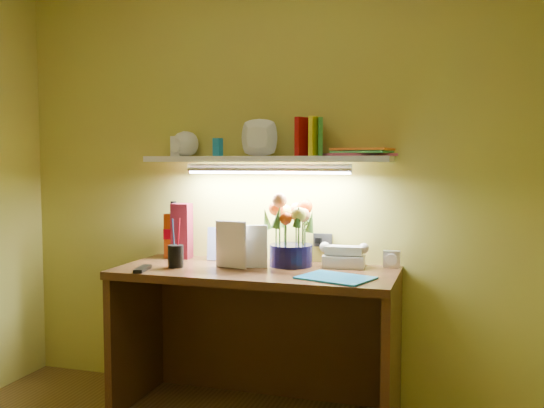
# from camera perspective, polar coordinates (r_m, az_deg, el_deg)

# --- Properties ---
(desk) EXTENTS (1.40, 0.60, 0.75)m
(desk) POSITION_cam_1_polar(r_m,az_deg,el_deg) (3.14, -1.55, -12.88)
(desk) COLOR #37220F
(desk) RESTS_ON ground
(flower_bouquet) EXTENTS (0.32, 0.32, 0.39)m
(flower_bouquet) POSITION_cam_1_polar(r_m,az_deg,el_deg) (3.11, 1.80, -2.30)
(flower_bouquet) COLOR #100E38
(flower_bouquet) RESTS_ON desk
(telephone) EXTENTS (0.22, 0.17, 0.12)m
(telephone) POSITION_cam_1_polar(r_m,az_deg,el_deg) (3.11, 6.81, -4.78)
(telephone) COLOR beige
(telephone) RESTS_ON desk
(desk_clock) EXTENTS (0.09, 0.05, 0.09)m
(desk_clock) POSITION_cam_1_polar(r_m,az_deg,el_deg) (3.14, 11.21, -5.10)
(desk_clock) COLOR silver
(desk_clock) RESTS_ON desk
(whisky_bottle) EXTENTS (0.09, 0.09, 0.32)m
(whisky_bottle) POSITION_cam_1_polar(r_m,az_deg,el_deg) (3.42, -9.23, -2.39)
(whisky_bottle) COLOR #A9380E
(whisky_bottle) RESTS_ON desk
(whisky_box) EXTENTS (0.11, 0.11, 0.31)m
(whisky_box) POSITION_cam_1_polar(r_m,az_deg,el_deg) (3.39, -8.47, -2.52)
(whisky_box) COLOR maroon
(whisky_box) RESTS_ON desk
(pen_cup) EXTENTS (0.10, 0.10, 0.19)m
(pen_cup) POSITION_cam_1_polar(r_m,az_deg,el_deg) (3.12, -9.06, -4.16)
(pen_cup) COLOR black
(pen_cup) RESTS_ON desk
(art_card) EXTENTS (0.18, 0.07, 0.18)m
(art_card) POSITION_cam_1_polar(r_m,az_deg,el_deg) (3.30, -4.52, -3.76)
(art_card) COLOR white
(art_card) RESTS_ON desk
(tv_remote) EXTENTS (0.08, 0.17, 0.02)m
(tv_remote) POSITION_cam_1_polar(r_m,az_deg,el_deg) (3.07, -12.09, -5.99)
(tv_remote) COLOR black
(tv_remote) RESTS_ON desk
(blue_folder) EXTENTS (0.38, 0.32, 0.01)m
(blue_folder) POSITION_cam_1_polar(r_m,az_deg,el_deg) (2.81, 6.01, -6.93)
(blue_folder) COLOR #1A80C3
(blue_folder) RESTS_ON desk
(desk_book_a) EXTENTS (0.18, 0.06, 0.24)m
(desk_book_a) POSITION_cam_1_polar(r_m,az_deg,el_deg) (3.11, -5.30, -3.71)
(desk_book_a) COLOR silver
(desk_book_a) RESTS_ON desk
(desk_book_b) EXTENTS (0.16, 0.05, 0.22)m
(desk_book_b) POSITION_cam_1_polar(r_m,az_deg,el_deg) (3.07, -3.41, -4.00)
(desk_book_b) COLOR white
(desk_book_b) RESTS_ON desk
(wall_shelf) EXTENTS (1.33, 0.36, 0.23)m
(wall_shelf) POSITION_cam_1_polar(r_m,az_deg,el_deg) (3.17, -0.55, 4.88)
(wall_shelf) COLOR white
(wall_shelf) RESTS_ON ground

